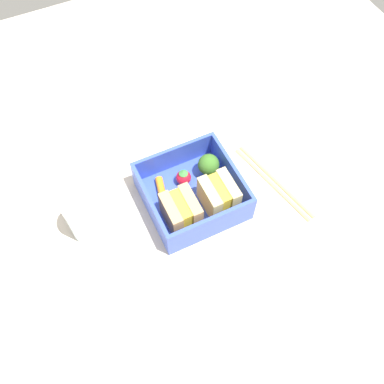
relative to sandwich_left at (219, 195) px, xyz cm
name	(u,v)px	position (x,y,z in cm)	size (l,w,h in cm)	color
ground_plane	(192,203)	(3.30, -2.90, -4.80)	(120.00, 120.00, 2.00)	beige
bento_tray	(192,198)	(3.30, -2.90, -3.20)	(15.01, 14.69, 1.20)	blue
bento_rim	(192,189)	(3.30, -2.90, -0.22)	(15.01, 14.69, 4.77)	blue
sandwich_left	(219,195)	(0.00, 0.00, 0.00)	(4.96, 5.80, 5.20)	#D2BD7B
sandwich_center_left	(181,211)	(6.60, 0.00, 0.00)	(4.96, 5.80, 5.20)	tan
broccoli_floret	(209,165)	(-1.18, -5.89, -0.10)	(3.60, 3.60, 4.39)	#8FD25E
strawberry_far_left	(183,177)	(3.33, -6.15, -1.21)	(2.54, 2.54, 3.14)	red
carrot_stick_far_left	(161,191)	(7.50, -5.76, -1.96)	(1.27, 1.27, 5.03)	orange
chopstick_pair	(274,181)	(-10.79, -0.01, -3.45)	(5.50, 17.99, 0.70)	tan
drinking_glass	(85,216)	(20.30, -5.13, 0.70)	(5.50, 5.50, 9.00)	silver
folded_napkin	(175,128)	(-0.56, -18.14, -3.60)	(10.16, 11.09, 0.40)	silver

